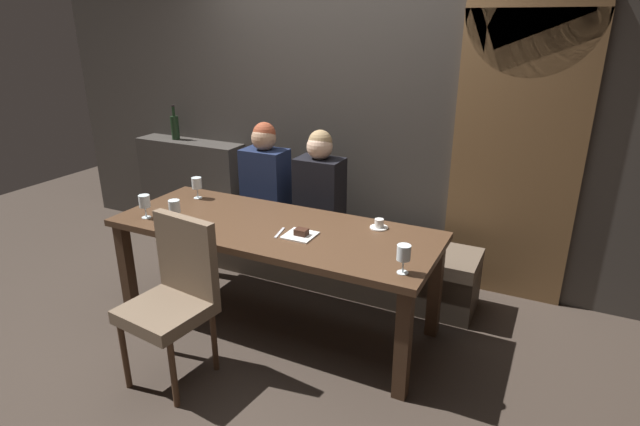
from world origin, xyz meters
name	(u,v)px	position (x,y,z in m)	size (l,w,h in m)	color
ground	(277,321)	(0.00, 0.00, 0.00)	(9.00, 9.00, 0.00)	#382D26
back_wall_tiled	(348,89)	(0.00, 1.22, 1.50)	(6.00, 0.12, 3.00)	#423D38
arched_door	(521,120)	(1.35, 1.15, 1.36)	(0.90, 0.05, 2.55)	brown
back_counter	(194,188)	(-1.55, 1.04, 0.47)	(1.10, 0.28, 0.95)	#38342F
dining_table	(274,238)	(0.00, 0.00, 0.65)	(2.20, 0.84, 0.74)	#412B1C
banquette_bench	(320,255)	(0.00, 0.70, 0.23)	(2.50, 0.44, 0.45)	#40352A
chair_near_side	(175,290)	(-0.23, -0.72, 0.56)	(0.49, 0.49, 0.98)	#4C3321
diner_redhead	(265,175)	(-0.51, 0.72, 0.84)	(0.36, 0.24, 0.82)	#192342
diner_bearded	(320,184)	(-0.01, 0.72, 0.83)	(0.36, 0.24, 0.80)	black
wine_bottle_dark_red	(175,127)	(-1.71, 1.04, 1.07)	(0.08, 0.08, 0.33)	black
wine_glass_far_right	(145,202)	(-0.87, -0.26, 0.85)	(0.08, 0.08, 0.16)	silver
wine_glass_near_right	(404,253)	(0.98, -0.27, 0.86)	(0.08, 0.08, 0.16)	silver
wine_glass_center_front	(174,207)	(-0.61, -0.25, 0.86)	(0.08, 0.08, 0.16)	silver
wine_glass_end_right	(197,184)	(-0.81, 0.23, 0.86)	(0.08, 0.08, 0.16)	silver
espresso_cup	(379,224)	(0.64, 0.28, 0.77)	(0.12, 0.12, 0.06)	white
dessert_plate	(301,234)	(0.24, -0.07, 0.75)	(0.19, 0.19, 0.05)	white
fork_on_table	(280,233)	(0.10, -0.09, 0.74)	(0.02, 0.17, 0.01)	silver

